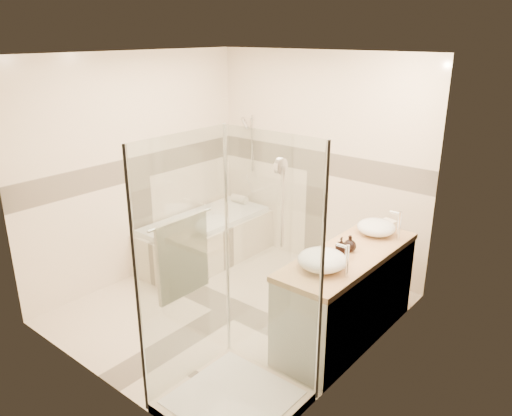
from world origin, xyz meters
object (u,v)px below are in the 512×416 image
Objects in this scene: amenity_bottle_a at (341,247)px; bathtub at (206,237)px; shower_enclosure at (228,339)px; vessel_sink_far at (322,260)px; vessel_sink_near at (376,227)px; amenity_bottle_b at (350,243)px; vanity at (347,296)px.

bathtub is at bearing 167.55° from amenity_bottle_a.
amenity_bottle_a reaches higher than bathtub.
bathtub is 0.83× the size of shower_enclosure.
vessel_sink_near is at bearing 90.00° from vessel_sink_far.
bathtub is 2.27m from amenity_bottle_a.
vessel_sink_far is (0.27, 0.85, 0.43)m from shower_enclosure.
amenity_bottle_a is (0.00, 0.30, 0.01)m from vessel_sink_far.
vessel_sink_near is at bearing 90.00° from amenity_bottle_b.
shower_enclosure reaches higher than vessel_sink_near.
vessel_sink_near is (-0.02, 0.53, 0.50)m from vanity.
amenity_bottle_b is (0.00, 0.45, -0.01)m from vessel_sink_far.
vessel_sink_near reaches higher than bathtub.
amenity_bottle_a is (2.13, -0.47, 0.63)m from bathtub.
amenity_bottle_b is at bearing -8.47° from bathtub.
bathtub is at bearing 138.90° from shower_enclosure.
bathtub is at bearing 171.53° from amenity_bottle_b.
bathtub is 2.35m from vessel_sink_far.
amenity_bottle_b is at bearing 78.18° from shower_enclosure.
vanity is 9.01× the size of amenity_bottle_a.
vessel_sink_near is at bearing 81.41° from shower_enclosure.
vessel_sink_far is at bearing -90.00° from vessel_sink_near.
bathtub is 2.22m from vessel_sink_near.
shower_enclosure is (1.86, -1.62, 0.20)m from bathtub.
vanity is 0.73m from vessel_sink_near.
vanity is 0.53m from amenity_bottle_a.
vanity is at bearing -9.25° from bathtub.
vessel_sink_near is at bearing 4.94° from bathtub.
amenity_bottle_b is at bearing -90.00° from vessel_sink_near.
vessel_sink_near is (2.13, 0.18, 0.62)m from bathtub.
amenity_bottle_b is (0.00, 0.15, -0.02)m from amenity_bottle_a.
vanity is (2.15, -0.35, 0.12)m from bathtub.
amenity_bottle_a is at bearing -90.00° from vessel_sink_near.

